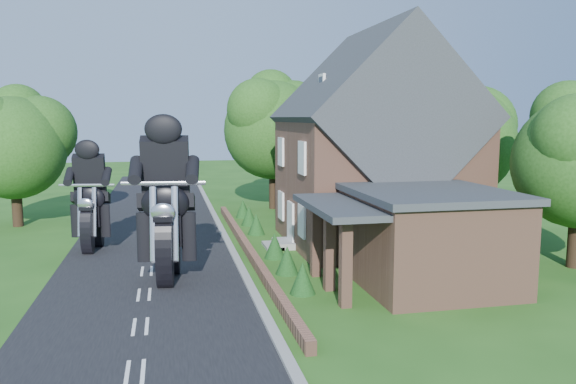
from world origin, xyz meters
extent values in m
plane|color=#215016|center=(0.00, 0.00, 0.00)|extent=(120.00, 120.00, 0.00)
cube|color=black|center=(0.00, 0.00, 0.01)|extent=(7.00, 80.00, 0.02)
cube|color=gray|center=(3.65, 0.00, 0.06)|extent=(0.30, 80.00, 0.12)
cube|color=#885945|center=(4.30, 5.00, 0.20)|extent=(0.30, 22.00, 0.40)
cube|color=#885945|center=(10.50, 6.00, 3.00)|extent=(8.00, 8.00, 6.00)
cube|color=#292D31|center=(10.50, 6.00, 6.00)|extent=(8.48, 8.64, 8.48)
cube|color=#885945|center=(12.50, 6.00, 9.20)|extent=(0.60, 0.90, 1.60)
cube|color=white|center=(7.90, 6.00, 7.50)|extent=(0.12, 0.80, 0.90)
cube|color=black|center=(7.84, 6.00, 7.50)|extent=(0.04, 0.55, 0.65)
cube|color=white|center=(6.44, 6.00, 1.05)|extent=(0.10, 1.10, 2.10)
cube|color=gray|center=(6.10, 6.00, 0.15)|extent=(0.80, 1.60, 0.30)
cube|color=gray|center=(5.60, 6.00, 0.07)|extent=(0.80, 1.60, 0.15)
cube|color=white|center=(6.44, 3.80, 1.60)|extent=(0.10, 1.10, 1.40)
cube|color=black|center=(6.42, 3.80, 1.60)|extent=(0.04, 0.92, 1.22)
cube|color=white|center=(6.44, 8.20, 1.60)|extent=(0.10, 1.10, 1.40)
cube|color=black|center=(6.42, 8.20, 1.60)|extent=(0.04, 0.92, 1.22)
cube|color=white|center=(6.44, 3.80, 4.30)|extent=(0.10, 1.10, 1.40)
cube|color=black|center=(6.42, 3.80, 4.30)|extent=(0.04, 0.92, 1.22)
cube|color=white|center=(6.44, 8.20, 4.30)|extent=(0.10, 1.10, 1.40)
cube|color=black|center=(6.42, 8.20, 4.30)|extent=(0.04, 0.92, 1.22)
cube|color=#885945|center=(10.00, -0.80, 1.60)|extent=(5.00, 5.60, 3.20)
cube|color=#292D31|center=(10.00, -0.80, 3.32)|extent=(5.30, 5.94, 0.24)
cube|color=#292D31|center=(6.90, -0.80, 2.95)|extent=(2.60, 5.32, 0.22)
cube|color=#885945|center=(6.30, -2.60, 1.40)|extent=(0.35, 0.35, 2.80)
cube|color=#885945|center=(6.30, -0.80, 1.40)|extent=(0.35, 0.35, 2.80)
cube|color=#885945|center=(6.30, 1.00, 1.40)|extent=(0.35, 0.35, 2.80)
sphere|color=#1E4814|center=(17.10, 1.04, 6.05)|extent=(2.86, 2.86, 2.86)
cylinder|color=black|center=(16.50, 8.50, 1.50)|extent=(0.56, 0.56, 3.00)
sphere|color=#1E4814|center=(16.50, 8.50, 4.65)|extent=(6.00, 6.00, 6.00)
sphere|color=#1E4814|center=(17.85, 9.10, 5.55)|extent=(4.32, 4.32, 4.32)
sphere|color=#1E4814|center=(15.45, 7.60, 5.85)|extent=(3.72, 3.72, 3.72)
sphere|color=#1E4814|center=(16.60, 9.70, 6.75)|extent=(3.30, 3.30, 3.30)
cylinder|color=black|center=(14.00, 16.00, 1.80)|extent=(0.56, 0.56, 3.60)
sphere|color=#1E4814|center=(14.00, 16.00, 5.58)|extent=(7.20, 7.20, 7.20)
sphere|color=#1E4814|center=(15.62, 16.72, 6.66)|extent=(5.18, 5.18, 5.18)
sphere|color=#1E4814|center=(12.74, 14.92, 7.02)|extent=(4.46, 4.46, 4.46)
sphere|color=#1E4814|center=(14.10, 17.44, 8.10)|extent=(3.96, 3.96, 3.96)
cylinder|color=black|center=(8.00, 17.00, 1.70)|extent=(0.56, 0.56, 3.40)
sphere|color=#1E4814|center=(8.00, 17.00, 5.16)|extent=(6.40, 6.40, 6.40)
sphere|color=#1E4814|center=(9.44, 17.64, 6.12)|extent=(4.61, 4.61, 4.61)
sphere|color=#1E4814|center=(6.88, 16.04, 6.44)|extent=(3.97, 3.97, 3.97)
sphere|color=#1E4814|center=(8.10, 18.28, 7.40)|extent=(3.52, 3.52, 3.52)
cylinder|color=black|center=(-7.00, 14.00, 1.40)|extent=(0.56, 0.56, 2.80)
sphere|color=#1E4814|center=(-7.00, 14.00, 4.34)|extent=(5.60, 5.60, 5.60)
sphere|color=#1E4814|center=(-5.74, 14.56, 5.18)|extent=(4.03, 4.03, 4.03)
sphere|color=#1E4814|center=(-6.90, 15.12, 6.30)|extent=(3.08, 3.08, 3.08)
cone|color=#113812|center=(5.30, -1.00, 0.55)|extent=(0.90, 0.90, 1.10)
cone|color=#113812|center=(5.30, 1.50, 0.55)|extent=(0.90, 0.90, 1.10)
cone|color=#113812|center=(5.30, 4.00, 0.55)|extent=(0.90, 0.90, 1.10)
cone|color=#113812|center=(5.30, 9.00, 0.55)|extent=(0.90, 0.90, 1.10)
cone|color=#113812|center=(5.30, 11.50, 0.55)|extent=(0.90, 0.90, 1.10)
cone|color=#113812|center=(5.30, 14.00, 0.55)|extent=(0.90, 0.90, 1.10)
camera|label=1|loc=(0.85, -19.03, 5.99)|focal=35.00mm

